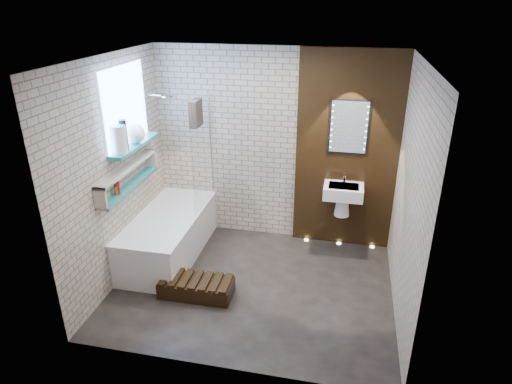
% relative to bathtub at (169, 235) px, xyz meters
% --- Properties ---
extents(ground, '(3.20, 3.20, 0.00)m').
position_rel_bathtub_xyz_m(ground, '(1.22, -0.45, -0.29)').
color(ground, black).
rests_on(ground, ground).
extents(room_shell, '(3.24, 3.20, 2.60)m').
position_rel_bathtub_xyz_m(room_shell, '(1.22, -0.45, 1.01)').
color(room_shell, '#BFA897').
rests_on(room_shell, ground).
extents(walnut_panel, '(1.30, 0.06, 2.60)m').
position_rel_bathtub_xyz_m(walnut_panel, '(2.17, 0.82, 1.01)').
color(walnut_panel, black).
rests_on(walnut_panel, ground).
extents(clerestory_window, '(0.18, 1.00, 0.94)m').
position_rel_bathtub_xyz_m(clerestory_window, '(-0.34, -0.10, 1.61)').
color(clerestory_window, '#7FADE0').
rests_on(clerestory_window, room_shell).
extents(display_niche, '(0.14, 1.30, 0.26)m').
position_rel_bathtub_xyz_m(display_niche, '(-0.31, -0.30, 0.91)').
color(display_niche, teal).
rests_on(display_niche, room_shell).
extents(bathtub, '(0.79, 1.74, 0.70)m').
position_rel_bathtub_xyz_m(bathtub, '(0.00, 0.00, 0.00)').
color(bathtub, white).
rests_on(bathtub, ground).
extents(bath_screen, '(0.01, 0.78, 1.40)m').
position_rel_bathtub_xyz_m(bath_screen, '(0.35, 0.44, 0.99)').
color(bath_screen, white).
rests_on(bath_screen, bathtub).
extents(towel, '(0.10, 0.25, 0.32)m').
position_rel_bathtub_xyz_m(towel, '(0.35, 0.30, 1.56)').
color(towel, black).
rests_on(towel, bath_screen).
extents(shower_head, '(0.18, 0.18, 0.02)m').
position_rel_bathtub_xyz_m(shower_head, '(-0.08, 0.50, 1.71)').
color(shower_head, silver).
rests_on(shower_head, room_shell).
extents(washbasin, '(0.50, 0.36, 0.58)m').
position_rel_bathtub_xyz_m(washbasin, '(2.17, 0.62, 0.50)').
color(washbasin, white).
rests_on(washbasin, walnut_panel).
extents(led_mirror, '(0.50, 0.02, 0.70)m').
position_rel_bathtub_xyz_m(led_mirror, '(2.17, 0.78, 1.36)').
color(led_mirror, black).
rests_on(led_mirror, walnut_panel).
extents(walnut_step, '(0.83, 0.38, 0.18)m').
position_rel_bathtub_xyz_m(walnut_step, '(0.62, -0.75, -0.20)').
color(walnut_step, black).
rests_on(walnut_step, ground).
extents(niche_bottles, '(0.06, 0.07, 0.15)m').
position_rel_bathtub_xyz_m(niche_bottles, '(-0.31, -0.58, 0.88)').
color(niche_bottles, maroon).
rests_on(niche_bottles, display_niche).
extents(sill_vases, '(0.23, 0.56, 0.35)m').
position_rel_bathtub_xyz_m(sill_vases, '(-0.28, -0.24, 1.39)').
color(sill_vases, white).
rests_on(sill_vases, clerestory_window).
extents(floor_uplights, '(0.96, 0.06, 0.01)m').
position_rel_bathtub_xyz_m(floor_uplights, '(2.17, 0.75, -0.29)').
color(floor_uplights, '#FFD899').
rests_on(floor_uplights, ground).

